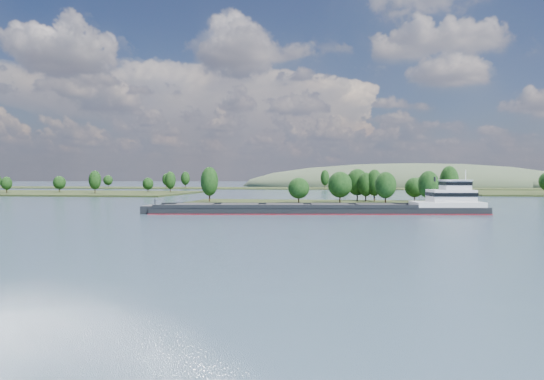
# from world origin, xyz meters

# --- Properties ---
(ground) EXTENTS (1800.00, 1800.00, 0.00)m
(ground) POSITION_xyz_m (0.00, 120.00, 0.00)
(ground) COLOR #324157
(ground) RESTS_ON ground
(tree_island) EXTENTS (100.00, 30.00, 14.10)m
(tree_island) POSITION_xyz_m (6.57, 178.95, 3.92)
(tree_island) COLOR #232E14
(tree_island) RESTS_ON ground
(back_shoreline) EXTENTS (900.00, 60.00, 15.75)m
(back_shoreline) POSITION_xyz_m (8.82, 399.78, 0.65)
(back_shoreline) COLOR #232E14
(back_shoreline) RESTS_ON ground
(hill_west) EXTENTS (320.00, 160.00, 44.00)m
(hill_west) POSITION_xyz_m (60.00, 500.00, 0.00)
(hill_west) COLOR #3B4B33
(hill_west) RESTS_ON ground
(cargo_barge) EXTENTS (90.16, 23.48, 12.11)m
(cargo_barge) POSITION_xyz_m (5.07, 128.39, 1.53)
(cargo_barge) COLOR black
(cargo_barge) RESTS_ON ground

